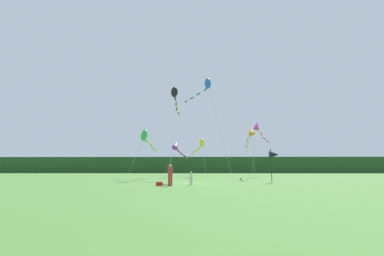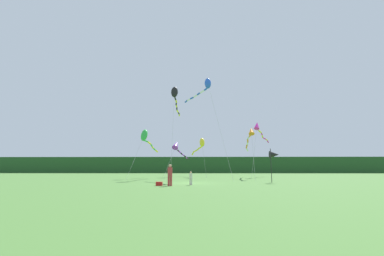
{
  "view_description": "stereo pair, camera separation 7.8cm",
  "coord_description": "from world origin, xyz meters",
  "px_view_note": "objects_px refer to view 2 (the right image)",
  "views": [
    {
      "loc": [
        0.62,
        -24.61,
        1.42
      ],
      "look_at": [
        0.0,
        6.0,
        6.08
      ],
      "focal_mm": 24.36,
      "sensor_mm": 36.0,
      "label": 1
    },
    {
      "loc": [
        0.7,
        -24.61,
        1.42
      ],
      "look_at": [
        0.0,
        6.0,
        6.08
      ],
      "focal_mm": 24.36,
      "sensor_mm": 36.0,
      "label": 2
    }
  ],
  "objects_px": {
    "kite_orange": "(250,135)",
    "kite_purple": "(177,146)",
    "kite_yellow": "(201,144)",
    "banner_flag_pole": "(274,155)",
    "kite_black": "(175,96)",
    "cooler_box": "(159,184)",
    "kite_blue": "(205,86)",
    "person_child": "(191,177)",
    "kite_green": "(145,137)",
    "person_adult": "(170,174)",
    "kite_magenta": "(258,128)"
  },
  "relations": [
    {
      "from": "kite_black",
      "to": "kite_magenta",
      "type": "xyz_separation_m",
      "value": [
        12.7,
        4.76,
        -3.98
      ]
    },
    {
      "from": "kite_black",
      "to": "kite_magenta",
      "type": "height_order",
      "value": "kite_black"
    },
    {
      "from": "person_child",
      "to": "kite_purple",
      "type": "distance_m",
      "value": 18.93
    },
    {
      "from": "person_child",
      "to": "kite_magenta",
      "type": "bearing_deg",
      "value": 61.69
    },
    {
      "from": "kite_black",
      "to": "kite_yellow",
      "type": "height_order",
      "value": "kite_black"
    },
    {
      "from": "kite_purple",
      "to": "kite_magenta",
      "type": "bearing_deg",
      "value": 1.78
    },
    {
      "from": "kite_black",
      "to": "kite_blue",
      "type": "distance_m",
      "value": 5.94
    },
    {
      "from": "cooler_box",
      "to": "kite_black",
      "type": "distance_m",
      "value": 18.59
    },
    {
      "from": "banner_flag_pole",
      "to": "kite_yellow",
      "type": "xyz_separation_m",
      "value": [
        -6.95,
        13.56,
        2.27
      ]
    },
    {
      "from": "kite_black",
      "to": "banner_flag_pole",
      "type": "bearing_deg",
      "value": -43.74
    },
    {
      "from": "kite_orange",
      "to": "cooler_box",
      "type": "bearing_deg",
      "value": -126.55
    },
    {
      "from": "person_adult",
      "to": "kite_purple",
      "type": "bearing_deg",
      "value": 93.0
    },
    {
      "from": "banner_flag_pole",
      "to": "kite_blue",
      "type": "height_order",
      "value": "kite_blue"
    },
    {
      "from": "person_child",
      "to": "kite_yellow",
      "type": "height_order",
      "value": "kite_yellow"
    },
    {
      "from": "person_child",
      "to": "kite_orange",
      "type": "relative_size",
      "value": 0.11
    },
    {
      "from": "kite_magenta",
      "to": "kite_yellow",
      "type": "relative_size",
      "value": 1.3
    },
    {
      "from": "banner_flag_pole",
      "to": "kite_orange",
      "type": "height_order",
      "value": "kite_orange"
    },
    {
      "from": "kite_black",
      "to": "kite_purple",
      "type": "height_order",
      "value": "kite_black"
    },
    {
      "from": "kite_black",
      "to": "kite_magenta",
      "type": "distance_m",
      "value": 14.13
    },
    {
      "from": "kite_orange",
      "to": "kite_purple",
      "type": "xyz_separation_m",
      "value": [
        -10.16,
        5.59,
        -1.05
      ]
    },
    {
      "from": "kite_magenta",
      "to": "person_adult",
      "type": "bearing_deg",
      "value": -120.62
    },
    {
      "from": "person_child",
      "to": "kite_orange",
      "type": "xyz_separation_m",
      "value": [
        7.53,
        12.72,
        5.08
      ]
    },
    {
      "from": "cooler_box",
      "to": "kite_orange",
      "type": "xyz_separation_m",
      "value": [
        10.02,
        13.51,
        5.54
      ]
    },
    {
      "from": "person_adult",
      "to": "banner_flag_pole",
      "type": "xyz_separation_m",
      "value": [
        9.6,
        4.84,
        1.7
      ]
    },
    {
      "from": "kite_yellow",
      "to": "kite_purple",
      "type": "xyz_separation_m",
      "value": [
        -3.67,
        0.96,
        -0.26
      ]
    },
    {
      "from": "person_adult",
      "to": "cooler_box",
      "type": "xyz_separation_m",
      "value": [
        -0.87,
        0.25,
        -0.78
      ]
    },
    {
      "from": "kite_orange",
      "to": "kite_yellow",
      "type": "distance_m",
      "value": 8.02
    },
    {
      "from": "cooler_box",
      "to": "kite_green",
      "type": "height_order",
      "value": "kite_green"
    },
    {
      "from": "kite_green",
      "to": "person_adult",
      "type": "bearing_deg",
      "value": -70.94
    },
    {
      "from": "kite_black",
      "to": "kite_blue",
      "type": "xyz_separation_m",
      "value": [
        4.18,
        -4.21,
        0.05
      ]
    },
    {
      "from": "person_adult",
      "to": "person_child",
      "type": "height_order",
      "value": "person_adult"
    },
    {
      "from": "person_adult",
      "to": "person_child",
      "type": "bearing_deg",
      "value": 32.95
    },
    {
      "from": "banner_flag_pole",
      "to": "kite_black",
      "type": "relative_size",
      "value": 0.26
    },
    {
      "from": "kite_black",
      "to": "kite_green",
      "type": "xyz_separation_m",
      "value": [
        -3.92,
        -0.73,
        -5.94
      ]
    },
    {
      "from": "kite_orange",
      "to": "kite_purple",
      "type": "relative_size",
      "value": 1.03
    },
    {
      "from": "kite_blue",
      "to": "kite_yellow",
      "type": "height_order",
      "value": "kite_blue"
    },
    {
      "from": "kite_black",
      "to": "kite_orange",
      "type": "bearing_deg",
      "value": -6.89
    },
    {
      "from": "cooler_box",
      "to": "kite_black",
      "type": "height_order",
      "value": "kite_black"
    },
    {
      "from": "kite_yellow",
      "to": "kite_green",
      "type": "bearing_deg",
      "value": -151.4
    },
    {
      "from": "kite_yellow",
      "to": "kite_blue",
      "type": "bearing_deg",
      "value": -86.13
    },
    {
      "from": "person_adult",
      "to": "kite_orange",
      "type": "height_order",
      "value": "kite_orange"
    },
    {
      "from": "cooler_box",
      "to": "kite_green",
      "type": "relative_size",
      "value": 0.05
    },
    {
      "from": "person_child",
      "to": "kite_green",
      "type": "bearing_deg",
      "value": 116.34
    },
    {
      "from": "cooler_box",
      "to": "kite_yellow",
      "type": "xyz_separation_m",
      "value": [
        3.53,
        18.15,
        4.76
      ]
    },
    {
      "from": "person_adult",
      "to": "kite_green",
      "type": "bearing_deg",
      "value": 109.06
    },
    {
      "from": "kite_yellow",
      "to": "kite_purple",
      "type": "relative_size",
      "value": 0.67
    },
    {
      "from": "kite_orange",
      "to": "kite_yellow",
      "type": "height_order",
      "value": "kite_orange"
    },
    {
      "from": "cooler_box",
      "to": "kite_yellow",
      "type": "bearing_deg",
      "value": 79.01
    },
    {
      "from": "kite_blue",
      "to": "kite_yellow",
      "type": "xyz_separation_m",
      "value": [
        -0.52,
        7.62,
        -6.62
      ]
    },
    {
      "from": "person_child",
      "to": "kite_magenta",
      "type": "xyz_separation_m",
      "value": [
        10.08,
        18.71,
        6.88
      ]
    }
  ]
}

